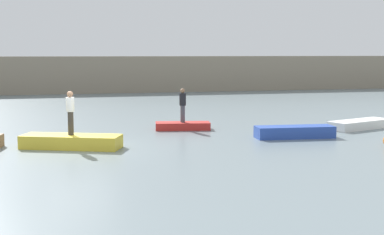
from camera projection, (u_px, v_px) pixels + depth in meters
The scene contains 8 objects.
ground_plane at pixel (80, 149), 21.05m from camera, with size 120.00×120.00×0.00m, color slate.
embankment_wall at pixel (64, 75), 49.38m from camera, with size 80.00×1.20×3.40m, color gray.
rowboat_yellow at pixel (71, 142), 21.30m from camera, with size 3.87×1.21×0.52m, color gold.
rowboat_red at pixel (183, 126), 26.47m from camera, with size 2.64×0.98×0.36m, color red.
rowboat_blue at pixel (295, 132), 23.93m from camera, with size 3.46×1.00×0.52m, color #2B4CAD.
rowboat_white at pixel (360, 124), 26.77m from camera, with size 3.52×1.14×0.43m, color white.
person_white_shirt at pixel (70, 111), 21.16m from camera, with size 0.32×0.32×1.72m.
person_dark_shirt at pixel (183, 104), 26.34m from camera, with size 0.32×0.32×1.65m.
Camera 1 is at (-0.92, -21.18, 3.73)m, focal length 50.89 mm.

